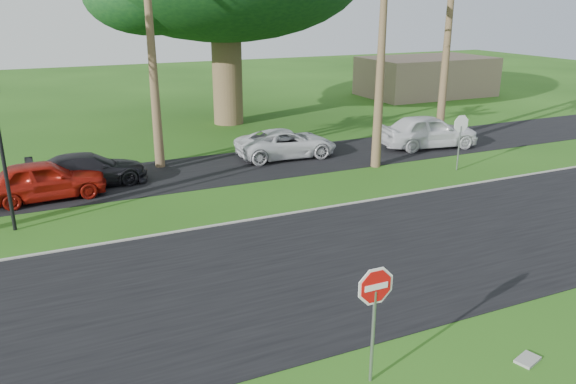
# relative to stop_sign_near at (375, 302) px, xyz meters

# --- Properties ---
(ground) EXTENTS (120.00, 120.00, 0.00)m
(ground) POSITION_rel_stop_sign_near_xyz_m (-0.50, 3.00, -1.77)
(ground) COLOR #204812
(ground) RESTS_ON ground
(road) EXTENTS (120.00, 8.00, 0.02)m
(road) POSITION_rel_stop_sign_near_xyz_m (-0.50, 5.00, -1.76)
(road) COLOR black
(road) RESTS_ON ground
(parking_strip) EXTENTS (120.00, 5.00, 0.02)m
(parking_strip) POSITION_rel_stop_sign_near_xyz_m (-0.50, 15.50, -1.76)
(parking_strip) COLOR black
(parking_strip) RESTS_ON ground
(curb) EXTENTS (120.00, 0.12, 0.06)m
(curb) POSITION_rel_stop_sign_near_xyz_m (-0.50, 9.05, -1.74)
(curb) COLOR gray
(curb) RESTS_ON ground
(stop_sign_near) EXTENTS (1.05, 0.07, 2.62)m
(stop_sign_near) POSITION_rel_stop_sign_near_xyz_m (0.00, 0.00, 0.00)
(stop_sign_near) COLOR gray
(stop_sign_near) RESTS_ON ground
(stop_sign_far) EXTENTS (1.05, 0.07, 2.62)m
(stop_sign_far) POSITION_rel_stop_sign_near_xyz_m (11.50, 11.00, 0.00)
(stop_sign_far) COLOR gray
(stop_sign_far) RESTS_ON ground
(streetlight_right) EXTENTS (0.45, 0.25, 4.64)m
(streetlight_right) POSITION_rel_stop_sign_near_xyz_m (-6.50, 11.50, 0.88)
(streetlight_right) COLOR black
(streetlight_right) RESTS_ON ground
(building_far) EXTENTS (10.00, 6.00, 3.00)m
(building_far) POSITION_rel_stop_sign_near_xyz_m (23.50, 29.00, -0.27)
(building_far) COLOR gray
(building_far) RESTS_ON ground
(car_red) EXTENTS (4.57, 2.10, 1.52)m
(car_red) POSITION_rel_stop_sign_near_xyz_m (-5.42, 14.33, -1.01)
(car_red) COLOR #9D150D
(car_red) RESTS_ON ground
(car_dark) EXTENTS (4.67, 2.02, 1.34)m
(car_dark) POSITION_rel_stop_sign_near_xyz_m (-3.72, 15.39, -1.11)
(car_dark) COLOR black
(car_dark) RESTS_ON ground
(car_minivan) EXTENTS (4.99, 2.52, 1.35)m
(car_minivan) POSITION_rel_stop_sign_near_xyz_m (5.42, 16.12, -1.10)
(car_minivan) COLOR silver
(car_minivan) RESTS_ON ground
(car_pickup) EXTENTS (5.26, 2.81, 1.70)m
(car_pickup) POSITION_rel_stop_sign_near_xyz_m (12.87, 14.86, -0.92)
(car_pickup) COLOR silver
(car_pickup) RESTS_ON ground
(utility_slab) EXTENTS (0.63, 0.50, 0.06)m
(utility_slab) POSITION_rel_stop_sign_near_xyz_m (3.35, -0.82, -1.74)
(utility_slab) COLOR gray
(utility_slab) RESTS_ON ground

